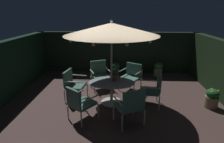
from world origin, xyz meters
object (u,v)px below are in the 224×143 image
object	(u,v)px
centerpiece_planter	(115,73)
patio_chair_northeast	(132,75)
patio_chair_southeast	(73,83)
patio_chair_south	(79,102)
potted_plant_front_corner	(139,70)
patio_chair_southwest	(131,104)
potted_plant_back_left	(158,69)
potted_plant_back_right	(212,98)
patio_umbrella	(111,29)
patio_chair_north	(154,88)
potted_plant_back_center	(115,68)
patio_dining_table	(112,88)
patio_chair_east	(100,73)

from	to	relation	value
centerpiece_planter	patio_chair_northeast	size ratio (longest dim) A/B	0.40
patio_chair_southeast	patio_chair_south	distance (m)	1.29
patio_chair_northeast	patio_chair_southeast	world-z (taller)	patio_chair_southeast
potted_plant_front_corner	patio_chair_southwest	bearing A→B (deg)	-98.15
potted_plant_back_left	potted_plant_back_right	distance (m)	2.96
patio_umbrella	patio_chair_northeast	distance (m)	2.14
patio_umbrella	potted_plant_front_corner	distance (m)	3.37
centerpiece_planter	potted_plant_front_corner	distance (m)	2.61
patio_chair_southwest	potted_plant_front_corner	xyz separation A→B (m)	(0.52, 3.64, -0.31)
patio_chair_southeast	patio_chair_south	size ratio (longest dim) A/B	1.03
patio_chair_north	potted_plant_back_right	distance (m)	1.77
patio_chair_northeast	potted_plant_back_center	bearing A→B (deg)	112.52
patio_dining_table	potted_plant_back_left	distance (m)	3.29
patio_chair_east	patio_chair_southwest	world-z (taller)	patio_chair_east
patio_dining_table	potted_plant_back_center	bearing A→B (deg)	89.65
potted_plant_back_left	potted_plant_back_center	world-z (taller)	potted_plant_back_left
centerpiece_planter	patio_chair_north	distance (m)	1.26
centerpiece_planter	potted_plant_back_right	distance (m)	3.01
patio_chair_north	patio_chair_south	distance (m)	2.24
patio_dining_table	patio_chair_northeast	world-z (taller)	patio_chair_northeast
patio_chair_north	potted_plant_back_right	world-z (taller)	patio_chair_north
patio_chair_northeast	potted_plant_back_left	size ratio (longest dim) A/B	1.63
patio_chair_south	potted_plant_back_center	bearing A→B (deg)	77.85
patio_umbrella	patio_chair_south	bearing A→B (deg)	-127.35
centerpiece_planter	patio_chair_northeast	world-z (taller)	centerpiece_planter
patio_umbrella	potted_plant_back_right	distance (m)	3.62
patio_chair_south	potted_plant_back_center	world-z (taller)	patio_chair_south
patio_chair_north	patio_chair_southeast	distance (m)	2.55
centerpiece_planter	potted_plant_back_right	world-z (taller)	centerpiece_planter
potted_plant_front_corner	potted_plant_back_left	bearing A→B (deg)	9.69
patio_dining_table	potted_plant_back_center	distance (m)	2.67
patio_dining_table	potted_plant_back_left	bearing A→B (deg)	53.56
potted_plant_front_corner	potted_plant_back_right	distance (m)	3.26
centerpiece_planter	patio_chair_southeast	bearing A→B (deg)	179.37
patio_chair_southeast	potted_plant_back_right	bearing A→B (deg)	-3.98
potted_plant_back_left	potted_plant_back_right	bearing A→B (deg)	-68.91
patio_chair_east	patio_chair_southeast	bearing A→B (deg)	-127.03
patio_umbrella	potted_plant_front_corner	xyz separation A→B (m)	(1.06, 2.49, -2.01)
potted_plant_front_corner	patio_umbrella	bearing A→B (deg)	-113.16
patio_chair_northeast	patio_chair_southwest	size ratio (longest dim) A/B	0.94
patio_chair_northeast	potted_plant_front_corner	bearing A→B (deg)	74.48
patio_umbrella	potted_plant_back_left	bearing A→B (deg)	53.56
potted_plant_back_right	centerpiece_planter	bearing A→B (deg)	174.49
patio_chair_east	potted_plant_front_corner	world-z (taller)	patio_chair_east
patio_chair_south	potted_plant_back_right	bearing A→B (deg)	13.28
potted_plant_back_right	patio_dining_table	bearing A→B (deg)	177.71
patio_chair_north	patio_chair_northeast	distance (m)	1.32
centerpiece_planter	potted_plant_back_right	xyz separation A→B (m)	(2.93, -0.28, -0.64)
patio_chair_south	patio_umbrella	bearing A→B (deg)	52.65
potted_plant_back_left	potted_plant_front_corner	size ratio (longest dim) A/B	1.07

